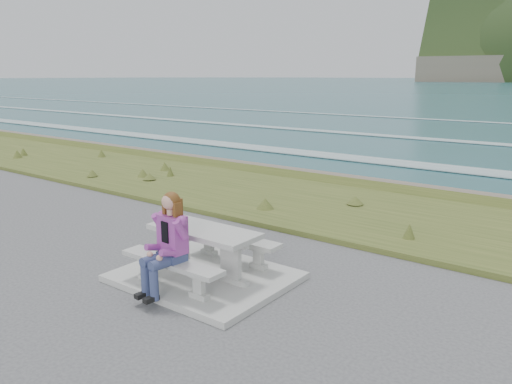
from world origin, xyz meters
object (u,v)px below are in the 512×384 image
at_px(picnic_table, 204,239).
at_px(seated_woman, 164,257).
at_px(bench_seaward, 233,241).
at_px(bench_landward, 172,266).

xyz_separation_m(picnic_table, seated_woman, (0.01, -0.84, -0.04)).
distance_m(picnic_table, seated_woman, 0.84).
relative_size(picnic_table, seated_woman, 1.23).
distance_m(bench_seaward, seated_woman, 1.55).
bearing_deg(seated_woman, bench_landward, 98.27).
height_order(picnic_table, bench_seaward, picnic_table).
relative_size(picnic_table, bench_seaward, 1.00).
relative_size(bench_landward, bench_seaward, 1.00).
xyz_separation_m(picnic_table, bench_landward, (0.00, -0.70, -0.23)).
bearing_deg(seated_woman, picnic_table, 96.11).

